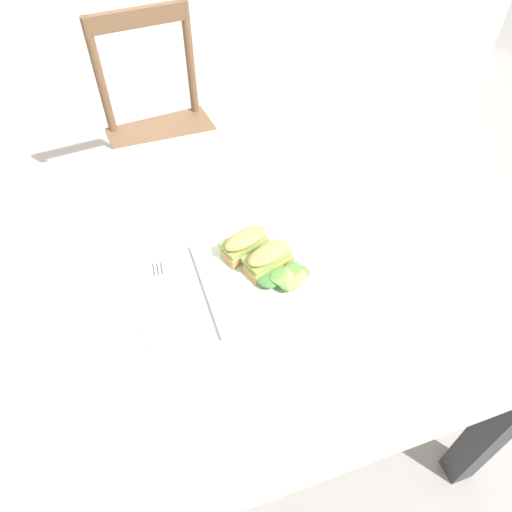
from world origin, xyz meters
name	(u,v)px	position (x,y,z in m)	size (l,w,h in m)	color
ground_plane	(285,437)	(0.00, 0.00, 0.00)	(9.51, 9.51, 0.00)	gray
dining_table	(217,294)	(-0.14, 0.14, 0.62)	(1.32, 0.94, 0.74)	#BCB7AD
chair_wooden_far	(166,138)	(-0.10, 1.07, 0.45)	(0.44, 0.44, 0.87)	brown
plate_lunch	(262,275)	(-0.06, 0.07, 0.74)	(0.24, 0.24, 0.01)	beige
sandwich_half_front	(269,258)	(-0.04, 0.08, 0.78)	(0.11, 0.08, 0.06)	tan
sandwich_half_back	(245,243)	(-0.08, 0.13, 0.78)	(0.11, 0.08, 0.06)	tan
salad_mixed_greens	(285,277)	(-0.03, 0.03, 0.77)	(0.13, 0.09, 0.03)	#518438
napkin_folded	(163,300)	(-0.26, 0.07, 0.74)	(0.10, 0.22, 0.00)	white
fork_on_napkin	(162,292)	(-0.26, 0.09, 0.75)	(0.03, 0.19, 0.00)	silver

